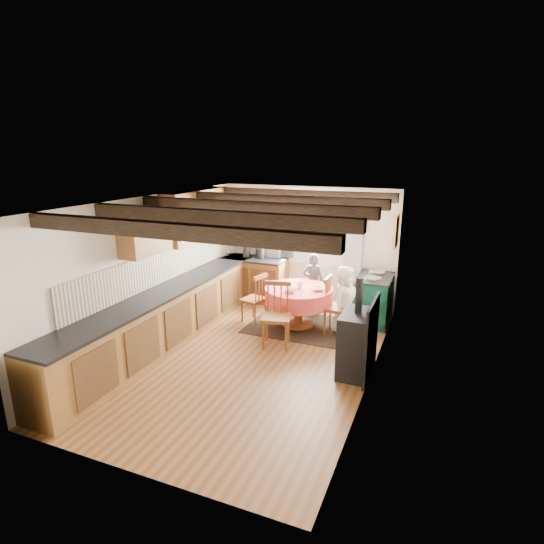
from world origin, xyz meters
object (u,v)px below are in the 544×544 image
at_px(chair_left, 254,298).
at_px(cup, 300,285).
at_px(chair_near, 276,315).
at_px(dining_table, 298,307).
at_px(aga_range, 373,299).
at_px(child_far, 313,283).
at_px(chair_right, 337,306).
at_px(cast_iron_stove, 357,327).
at_px(child_right, 344,300).

relative_size(chair_left, cup, 8.38).
bearing_deg(chair_near, dining_table, 71.63).
xyz_separation_m(dining_table, cup, (0.01, 0.02, 0.42)).
height_order(aga_range, child_far, child_far).
distance_m(chair_left, chair_right, 1.56).
relative_size(dining_table, aga_range, 1.25).
height_order(aga_range, cup, aga_range).
distance_m(chair_near, child_far, 1.70).
bearing_deg(cast_iron_stove, child_far, 121.25).
relative_size(chair_left, child_right, 0.77).
distance_m(aga_range, cast_iron_stove, 2.08).
height_order(chair_near, aga_range, chair_near).
relative_size(chair_near, child_right, 0.88).
relative_size(aga_range, child_far, 0.81).
height_order(chair_near, cast_iron_stove, cast_iron_stove).
distance_m(cast_iron_stove, child_far, 2.47).
distance_m(dining_table, chair_left, 0.85).
bearing_deg(child_right, child_far, 61.85).
bearing_deg(chair_left, aga_range, 125.86).
relative_size(aga_range, child_right, 0.80).
relative_size(chair_right, cast_iron_stove, 0.71).
relative_size(chair_left, cast_iron_stove, 0.65).
distance_m(dining_table, child_far, 0.83).
bearing_deg(cup, chair_near, -95.28).
bearing_deg(child_right, chair_right, 147.44).
bearing_deg(aga_range, cup, -149.02).
bearing_deg(chair_right, cup, 85.58).
relative_size(dining_table, chair_right, 1.19).
height_order(chair_near, chair_left, chair_near).
relative_size(cast_iron_stove, child_far, 1.19).
bearing_deg(child_far, dining_table, 90.76).
relative_size(chair_near, chair_right, 1.04).
relative_size(chair_left, chair_right, 0.92).
xyz_separation_m(dining_table, child_far, (0.03, 0.79, 0.23)).
relative_size(dining_table, cup, 10.87).
bearing_deg(dining_table, child_far, 87.92).
distance_m(aga_range, child_far, 1.18).
distance_m(chair_near, child_right, 1.30).
xyz_separation_m(cast_iron_stove, child_right, (-0.49, 1.37, -0.11)).
height_order(chair_left, child_right, child_right).
xyz_separation_m(dining_table, chair_near, (-0.07, -0.90, 0.16)).
relative_size(dining_table, cast_iron_stove, 0.85).
bearing_deg(cast_iron_stove, aga_range, 93.06).
height_order(chair_left, chair_right, chair_right).
height_order(cast_iron_stove, cup, cast_iron_stove).
bearing_deg(child_right, chair_left, 109.82).
bearing_deg(aga_range, chair_near, -127.91).
bearing_deg(cup, child_right, 2.02).
height_order(chair_right, aga_range, chair_right).
relative_size(chair_near, cast_iron_stove, 0.74).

